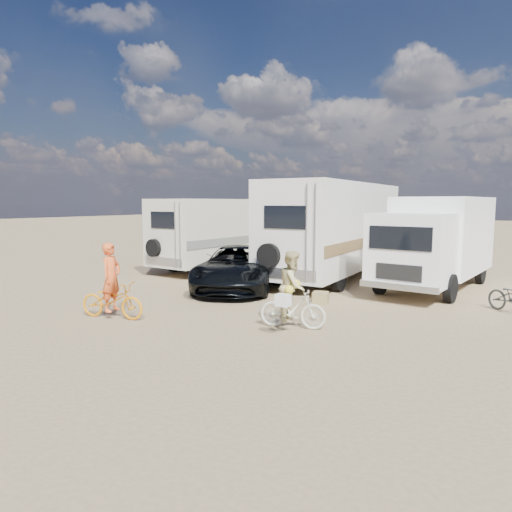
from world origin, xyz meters
The scene contains 11 objects.
ground centered at (0.00, 0.00, 0.00)m, with size 140.00×140.00×0.00m, color #937B58.
rv_main centered at (-0.09, 7.25, 1.71)m, with size 2.38×8.28×3.43m, color silver, non-canonical shape.
rv_left centered at (-5.02, 7.40, 1.44)m, with size 2.16×7.32×2.88m, color silver, non-canonical shape.
box_truck centered at (3.44, 6.87, 1.46)m, with size 2.24×6.31×2.92m, color white, non-canonical shape.
dark_suv centered at (-1.89, 3.56, 0.68)m, with size 2.27×4.91×1.37m, color black.
bike_man centered at (-2.32, -1.17, 0.44)m, with size 0.58×1.67×0.88m, color orange.
bike_woman centered at (1.74, 0.31, 0.45)m, with size 0.42×1.48×0.89m, color beige.
rider_man centered at (-2.32, -1.17, 0.81)m, with size 0.59×0.39×1.63m, color #E15623.
rider_woman centered at (1.74, 0.31, 0.77)m, with size 0.75×0.58×1.54m, color tan.
cooler centered at (-2.01, 3.44, 0.24)m, with size 0.59×0.43×0.47m, color #2B4F84.
crate centered at (1.28, 2.87, 0.16)m, with size 0.41×0.41×0.33m, color olive.
Camera 1 is at (6.25, -8.53, 2.76)m, focal length 32.36 mm.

